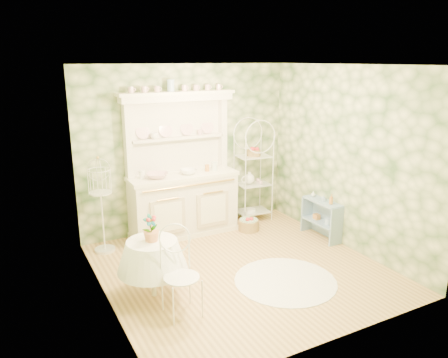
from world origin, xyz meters
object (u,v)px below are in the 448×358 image
round_table (153,267)px  birdcage_stand (102,206)px  kitchen_dresser (183,166)px  side_shelf (321,220)px  cafe_chair (182,283)px  floor_basket (249,224)px  bakers_rack (253,169)px

round_table → birdcage_stand: birdcage_stand is taller
birdcage_stand → kitchen_dresser: bearing=3.2°
kitchen_dresser → round_table: bearing=-123.5°
side_shelf → cafe_chair: size_ratio=0.86×
cafe_chair → floor_basket: bearing=67.4°
side_shelf → round_table: round_table is taller
bakers_rack → birdcage_stand: size_ratio=1.30×
side_shelf → kitchen_dresser: bearing=150.9°
kitchen_dresser → bakers_rack: kitchen_dresser is taller
bakers_rack → round_table: bearing=-140.8°
kitchen_dresser → round_table: 2.11m
kitchen_dresser → cafe_chair: 2.47m
kitchen_dresser → floor_basket: size_ratio=6.63×
kitchen_dresser → round_table: kitchen_dresser is taller
side_shelf → floor_basket: bearing=140.9°
side_shelf → cafe_chair: (-2.81, -0.99, 0.10)m
floor_basket → bakers_rack: bearing=51.5°
side_shelf → floor_basket: side_shelf is taller
round_table → cafe_chair: (0.15, -0.52, 0.01)m
kitchen_dresser → cafe_chair: size_ratio=2.98×
bakers_rack → round_table: 3.00m
side_shelf → round_table: (-2.96, -0.47, 0.09)m
bakers_rack → floor_basket: 0.98m
bakers_rack → side_shelf: 1.47m
bakers_rack → cafe_chair: (-2.27, -2.20, -0.54)m
bakers_rack → birdcage_stand: (-2.65, -0.12, -0.21)m
cafe_chair → kitchen_dresser: bearing=91.4°
bakers_rack → floor_basket: size_ratio=5.37×
kitchen_dresser → side_shelf: 2.38m
round_table → cafe_chair: 0.55m
kitchen_dresser → birdcage_stand: bearing=-176.8°
round_table → birdcage_stand: size_ratio=0.53×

